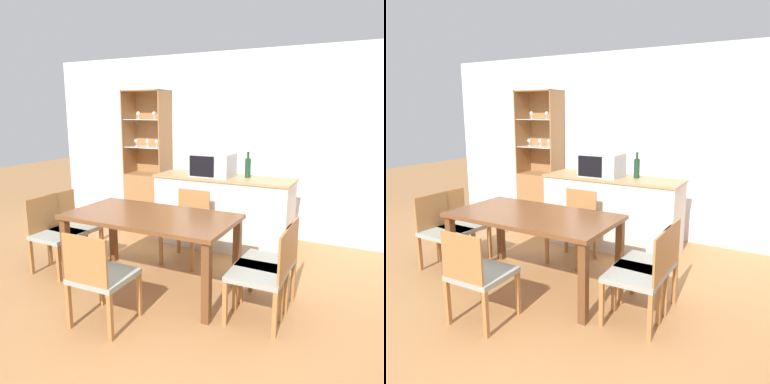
# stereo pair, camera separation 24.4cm
# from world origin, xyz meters

# --- Properties ---
(ground_plane) EXTENTS (18.00, 18.00, 0.00)m
(ground_plane) POSITION_xyz_m (0.00, 0.00, 0.00)
(ground_plane) COLOR #B27A47
(wall_back) EXTENTS (6.80, 0.06, 2.55)m
(wall_back) POSITION_xyz_m (0.00, 2.63, 1.27)
(wall_back) COLOR silver
(wall_back) RESTS_ON ground_plane
(kitchen_counter) EXTENTS (1.77, 0.57, 0.92)m
(kitchen_counter) POSITION_xyz_m (-0.15, 1.93, 0.46)
(kitchen_counter) COLOR silver
(kitchen_counter) RESTS_ON ground_plane
(display_cabinet) EXTENTS (0.67, 0.39, 2.04)m
(display_cabinet) POSITION_xyz_m (-1.60, 2.41, 0.58)
(display_cabinet) COLOR #A37042
(display_cabinet) RESTS_ON ground_plane
(dining_table) EXTENTS (1.65, 0.86, 0.75)m
(dining_table) POSITION_xyz_m (-0.36, 0.52, 0.66)
(dining_table) COLOR brown
(dining_table) RESTS_ON ground_plane
(dining_chair_side_right_far) EXTENTS (0.47, 0.47, 0.82)m
(dining_chair_side_right_far) POSITION_xyz_m (0.81, 0.65, 0.42)
(dining_chair_side_right_far) COLOR #999E93
(dining_chair_side_right_far) RESTS_ON ground_plane
(dining_chair_side_left_near) EXTENTS (0.46, 0.46, 0.82)m
(dining_chair_side_left_near) POSITION_xyz_m (-1.52, 0.39, 0.42)
(dining_chair_side_left_near) COLOR #999E93
(dining_chair_side_left_near) RESTS_ON ground_plane
(dining_chair_head_far) EXTENTS (0.46, 0.46, 0.82)m
(dining_chair_head_far) POSITION_xyz_m (-0.35, 1.29, 0.42)
(dining_chair_head_far) COLOR #999E93
(dining_chair_head_far) RESTS_ON ground_plane
(dining_chair_side_left_far) EXTENTS (0.48, 0.48, 0.82)m
(dining_chair_side_left_far) POSITION_xyz_m (-1.52, 0.65, 0.42)
(dining_chair_side_left_far) COLOR #999E93
(dining_chair_side_left_far) RESTS_ON ground_plane
(dining_chair_head_near) EXTENTS (0.46, 0.46, 0.82)m
(dining_chair_head_near) POSITION_xyz_m (-0.35, -0.25, 0.42)
(dining_chair_head_near) COLOR #999E93
(dining_chair_head_near) RESTS_ON ground_plane
(dining_chair_side_right_near) EXTENTS (0.46, 0.46, 0.82)m
(dining_chair_side_right_near) POSITION_xyz_m (0.81, 0.39, 0.42)
(dining_chair_side_right_near) COLOR #999E93
(dining_chair_side_right_near) RESTS_ON ground_plane
(microwave) EXTENTS (0.51, 0.38, 0.29)m
(microwave) POSITION_xyz_m (-0.29, 1.90, 1.07)
(microwave) COLOR #B7BABF
(microwave) RESTS_ON kitchen_counter
(wine_bottle) EXTENTS (0.07, 0.07, 0.32)m
(wine_bottle) POSITION_xyz_m (0.14, 2.01, 1.05)
(wine_bottle) COLOR #193D23
(wine_bottle) RESTS_ON kitchen_counter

